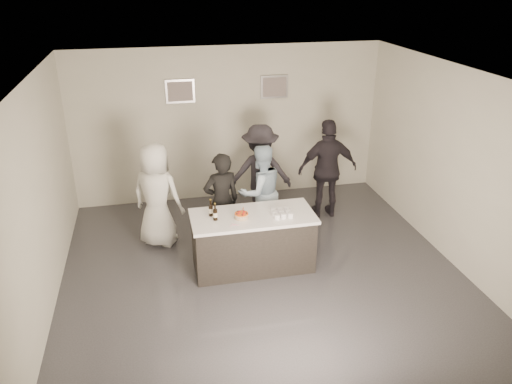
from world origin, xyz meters
The scene contains 19 objects.
floor centered at (0.00, 0.00, 0.00)m, with size 6.00×6.00×0.00m, color #3D3D42.
ceiling centered at (0.00, 0.00, 3.00)m, with size 6.00×6.00×0.00m, color white.
wall_back centered at (0.00, 3.00, 1.50)m, with size 6.00×0.04×3.00m, color beige.
wall_front centered at (0.00, -3.00, 1.50)m, with size 6.00×0.04×3.00m, color beige.
wall_left centered at (-3.00, 0.00, 1.50)m, with size 0.04×6.00×3.00m, color beige.
wall_right centered at (3.00, 0.00, 1.50)m, with size 0.04×6.00×3.00m, color beige.
picture_left centered at (-0.90, 2.97, 2.20)m, with size 0.54×0.04×0.44m, color #B2B2B7.
picture_right centered at (0.90, 2.97, 2.20)m, with size 0.54×0.04×0.44m, color #B2B2B7.
bar_counter centered at (-0.11, 0.23, 0.45)m, with size 1.86×0.86×0.90m, color white.
cake centered at (-0.29, 0.16, 0.94)m, with size 0.21×0.21×0.07m, color orange.
beer_bottle_a centered at (-0.72, 0.34, 1.03)m, with size 0.07×0.07×0.26m, color black.
beer_bottle_b centered at (-0.68, 0.19, 1.03)m, with size 0.07×0.07×0.26m, color black.
tumbler_cluster centered at (0.32, 0.13, 0.94)m, with size 0.30×0.30×0.08m, color orange.
candles centered at (-0.45, -0.03, 0.90)m, with size 0.24×0.08×0.01m, color pink.
person_main_black centered at (-0.47, 0.95, 0.83)m, with size 0.60×0.40×1.66m, color black.
person_main_blue centered at (0.23, 1.18, 0.83)m, with size 0.81×0.63×1.66m, color #A3C0D6.
person_guest_left centered at (-1.49, 1.29, 0.88)m, with size 0.86×0.56×1.77m, color white.
person_guest_right centered at (1.60, 1.70, 0.93)m, with size 1.09×0.45×1.86m, color black.
person_guest_back centered at (0.39, 1.91, 0.89)m, with size 1.15×0.66×1.78m, color #26242A.
Camera 1 is at (-1.49, -6.30, 4.27)m, focal length 35.00 mm.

